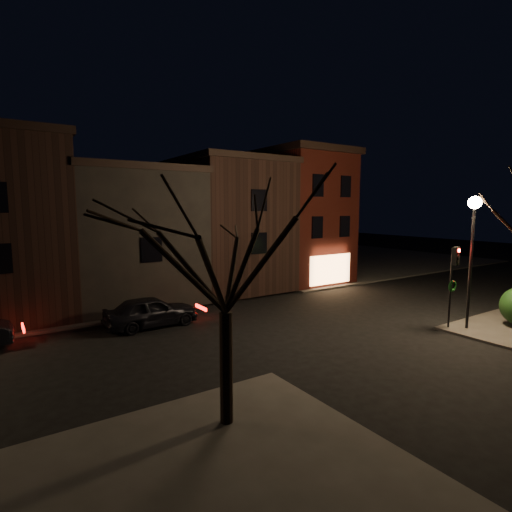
{
  "coord_description": "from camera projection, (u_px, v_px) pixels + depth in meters",
  "views": [
    {
      "loc": [
        -13.13,
        -16.2,
        6.08
      ],
      "look_at": [
        -0.15,
        3.34,
        3.2
      ],
      "focal_mm": 28.0,
      "sensor_mm": 36.0,
      "label": 1
    }
  ],
  "objects": [
    {
      "name": "row_building_a",
      "position": [
        222.0,
        224.0,
        30.26
      ],
      "size": [
        7.3,
        10.3,
        9.4
      ],
      "color": "black",
      "rests_on": "ground"
    },
    {
      "name": "row_building_b",
      "position": [
        126.0,
        234.0,
        26.34
      ],
      "size": [
        7.8,
        10.3,
        8.4
      ],
      "color": "black",
      "rests_on": "ground"
    },
    {
      "name": "bare_tree_left",
      "position": [
        225.0,
        232.0,
        10.51
      ],
      "size": [
        5.6,
        5.6,
        7.5
      ],
      "color": "black",
      "rests_on": "sidewalk_near_left"
    },
    {
      "name": "street_lamp_near",
      "position": [
        473.0,
        226.0,
        19.16
      ],
      "size": [
        0.6,
        0.6,
        6.48
      ],
      "color": "black",
      "rests_on": "sidewalk_near_right"
    },
    {
      "name": "sidewalk_far_right",
      "position": [
        318.0,
        257.0,
        48.86
      ],
      "size": [
        30.0,
        30.0,
        0.12
      ],
      "primitive_type": "cube",
      "color": "#2D2B28",
      "rests_on": "ground"
    },
    {
      "name": "traffic_signal",
      "position": [
        453.0,
        274.0,
        19.53
      ],
      "size": [
        0.58,
        0.38,
        4.05
      ],
      "color": "black",
      "rests_on": "sidewalk_near_right"
    },
    {
      "name": "parked_car_a",
      "position": [
        151.0,
        311.0,
        20.34
      ],
      "size": [
        4.71,
        1.95,
        1.6
      ],
      "primitive_type": "imported",
      "rotation": [
        0.0,
        0.0,
        1.58
      ],
      "color": "black",
      "rests_on": "ground"
    },
    {
      "name": "corner_building",
      "position": [
        297.0,
        215.0,
        32.92
      ],
      "size": [
        6.5,
        8.5,
        10.5
      ],
      "color": "#42110B",
      "rests_on": "ground"
    },
    {
      "name": "ground",
      "position": [
        293.0,
        321.0,
        21.35
      ],
      "size": [
        120.0,
        120.0,
        0.0
      ],
      "primitive_type": "plane",
      "color": "black",
      "rests_on": "ground"
    }
  ]
}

